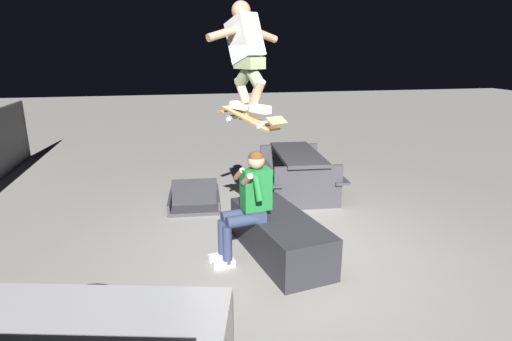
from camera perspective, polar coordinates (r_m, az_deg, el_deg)
The scene contains 7 objects.
ground_plane at distance 5.23m, azimuth 4.36°, elevation -11.71°, with size 40.00×40.00×0.00m, color gray.
ledge_box_main at distance 5.15m, azimuth 3.28°, elevation -8.99°, with size 1.68×0.68×0.51m, color #28282D.
person_sitting_on_ledge at distance 4.86m, azimuth -1.18°, elevation -4.18°, with size 0.60×0.78×1.34m.
skateboard at distance 4.49m, azimuth -0.89°, elevation 7.34°, with size 1.00×0.63×0.18m.
skater_airborne at distance 4.48m, azimuth -1.38°, elevation 16.14°, with size 0.62×0.83×1.12m.
kicker_ramp at distance 6.87m, azimuth -8.51°, elevation -4.20°, with size 1.09×0.88×0.39m.
picnic_table_back at distance 7.24m, azimuth 5.78°, elevation 0.58°, with size 1.80×1.46×0.75m.
Camera 1 is at (-4.43, 1.30, 2.45)m, focal length 28.90 mm.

